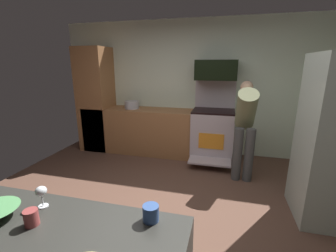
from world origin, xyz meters
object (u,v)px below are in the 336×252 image
Objects in this scene: wine_glass_near at (41,192)px; microwave at (216,70)px; mug_tea at (31,218)px; mug_coffee at (151,213)px; stock_pot at (132,105)px; oven_range at (212,133)px; person_cook at (245,123)px.

microwave is at bearing 75.29° from wine_glass_near.
wine_glass_near is 0.18m from mug_tea.
mug_coffee is 1.03× the size of mug_tea.
microwave is 1.77m from stock_pot.
oven_range is 5.15× the size of stock_pot.
person_cook is 2.93m from wine_glass_near.
microwave is 5.32× the size of wine_glass_near.
stock_pot reaches higher than mug_coffee.
wine_glass_near is (-0.86, -3.29, -0.67)m from microwave.
person_cook is at bearing 64.34° from mug_tea.
oven_range is at bearing 74.88° from wine_glass_near.
person_cook is (0.52, -0.62, 0.39)m from oven_range.
oven_range is 0.90m from person_cook.
microwave is at bearing 90.00° from oven_range.
wine_glass_near is at bearing -176.54° from mug_coffee.
wine_glass_near is at bearing -118.21° from person_cook.
mug_tea is 0.32× the size of stock_pot.
stock_pot is at bearing 163.49° from person_cook.
microwave is (-0.00, 0.09, 1.16)m from oven_range.
stock_pot is at bearing 114.74° from mug_coffee.
mug_tea is (-1.31, -2.73, 0.05)m from person_cook.
wine_glass_near reaches higher than mug_coffee.
wine_glass_near is 1.48× the size of mug_coffee.
oven_range is 16.18× the size of mug_tea.
person_cook is at bearing -16.51° from stock_pot.
person_cook is 10.88× the size of wine_glass_near.
microwave reaches higher than oven_range.
mug_tea is at bearing -76.10° from stock_pot.
wine_glass_near is 0.48× the size of stock_pot.
mug_tea is at bearing -102.98° from microwave.
wine_glass_near reaches higher than mug_tea.
mug_tea is at bearing -103.33° from oven_range.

